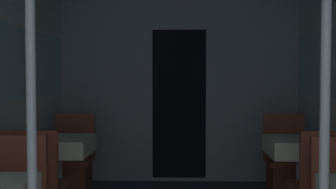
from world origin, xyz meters
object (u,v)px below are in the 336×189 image
at_px(dining_table_left_1, 57,151).
at_px(dining_table_right_1, 302,152).
at_px(support_pole_left_0, 31,111).
at_px(chair_left_far_1, 72,175).
at_px(support_pole_right_0, 325,112).
at_px(chair_right_far_1, 287,176).

relative_size(dining_table_left_1, dining_table_right_1, 1.00).
distance_m(support_pole_left_0, dining_table_left_1, 1.83).
bearing_deg(chair_left_far_1, support_pole_left_0, 98.46).
relative_size(dining_table_left_1, support_pole_right_0, 0.33).
distance_m(dining_table_left_1, dining_table_right_1, 2.14).
xyz_separation_m(support_pole_left_0, dining_table_right_1, (1.80, 1.73, -0.49)).
relative_size(chair_left_far_1, dining_table_right_1, 1.20).
relative_size(chair_left_far_1, support_pole_right_0, 0.40).
distance_m(chair_left_far_1, support_pole_right_0, 3.03).
bearing_deg(chair_right_far_1, dining_table_left_1, 14.88).
bearing_deg(chair_right_far_1, chair_left_far_1, 0.00).
bearing_deg(dining_table_left_1, chair_left_far_1, 90.00).
xyz_separation_m(dining_table_right_1, chair_right_far_1, (0.00, 0.57, -0.34)).
height_order(chair_left_far_1, support_pole_right_0, support_pole_right_0).
bearing_deg(support_pole_right_0, chair_right_far_1, 81.54).
bearing_deg(chair_right_far_1, dining_table_right_1, 90.00).
xyz_separation_m(chair_left_far_1, support_pole_right_0, (1.80, -2.30, 0.82)).
xyz_separation_m(support_pole_left_0, chair_left_far_1, (-0.34, 2.30, -0.82)).
distance_m(support_pole_left_0, chair_right_far_1, 3.03).
distance_m(dining_table_right_1, chair_right_far_1, 0.66).
distance_m(support_pole_right_0, chair_right_far_1, 2.47).
bearing_deg(dining_table_right_1, support_pole_right_0, -101.18).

